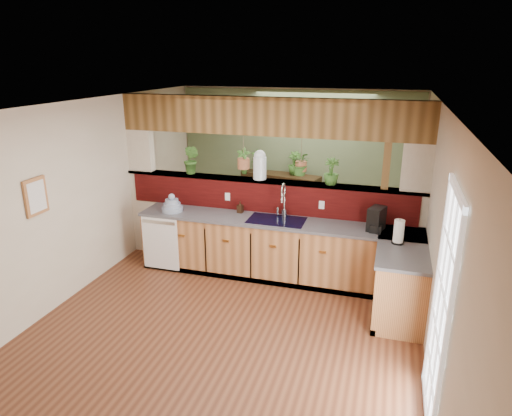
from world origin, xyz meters
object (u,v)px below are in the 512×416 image
(faucet, at_px, (283,199))
(coffee_maker, at_px, (376,220))
(paper_towel, at_px, (399,232))
(dish_stack, at_px, (172,206))
(soap_dispenser, at_px, (240,207))
(glass_jar, at_px, (260,165))
(shelving_console, at_px, (280,199))

(faucet, distance_m, coffee_maker, 1.34)
(coffee_maker, relative_size, paper_towel, 0.98)
(dish_stack, distance_m, soap_dispenser, 1.04)
(coffee_maker, bearing_deg, paper_towel, -33.79)
(faucet, height_order, soap_dispenser, faucet)
(paper_towel, bearing_deg, soap_dispenser, 166.04)
(soap_dispenser, height_order, glass_jar, glass_jar)
(faucet, xyz_separation_m, coffee_maker, (1.33, -0.16, -0.13))
(coffee_maker, bearing_deg, faucet, -167.81)
(dish_stack, relative_size, soap_dispenser, 1.79)
(paper_towel, bearing_deg, faucet, 161.31)
(glass_jar, bearing_deg, faucet, -27.97)
(dish_stack, distance_m, paper_towel, 3.32)
(coffee_maker, bearing_deg, soap_dispenser, -166.09)
(faucet, xyz_separation_m, soap_dispenser, (-0.67, 0.02, -0.19))
(coffee_maker, distance_m, paper_towel, 0.48)
(faucet, relative_size, paper_towel, 1.59)
(glass_jar, bearing_deg, shelving_console, 94.07)
(soap_dispenser, distance_m, coffee_maker, 2.01)
(coffee_maker, bearing_deg, glass_jar, -173.30)
(soap_dispenser, relative_size, shelving_console, 0.12)
(faucet, bearing_deg, dish_stack, -172.74)
(paper_towel, bearing_deg, coffee_maker, 127.02)
(coffee_maker, height_order, paper_towel, paper_towel)
(faucet, xyz_separation_m, paper_towel, (1.62, -0.55, -0.13))
(soap_dispenser, height_order, coffee_maker, coffee_maker)
(paper_towel, distance_m, glass_jar, 2.25)
(paper_towel, height_order, shelving_console, paper_towel)
(coffee_maker, bearing_deg, shelving_console, 148.69)
(dish_stack, bearing_deg, coffee_maker, 0.98)
(faucet, height_order, paper_towel, faucet)
(soap_dispenser, distance_m, shelving_console, 2.16)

